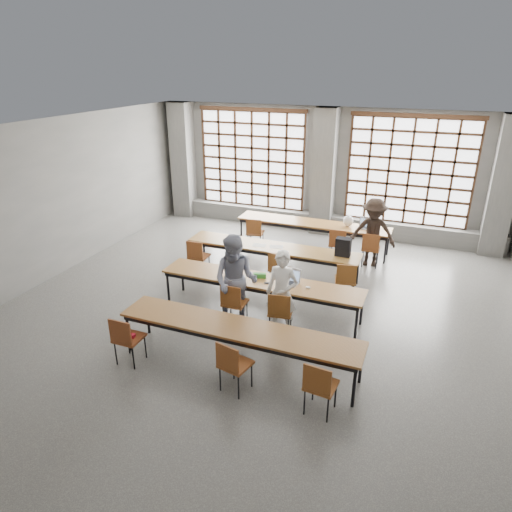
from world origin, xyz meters
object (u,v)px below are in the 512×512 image
at_px(chair_back_mid, 338,242).
at_px(plastic_bag, 348,221).
at_px(chair_near_right, 319,383).
at_px(desk_row_c, 261,283).
at_px(desk_row_d, 238,330).
at_px(chair_front_left, 233,300).
at_px(chair_mid_right, 346,278).
at_px(chair_mid_centre, 279,267).
at_px(student_female, 236,281).
at_px(chair_near_mid, 232,362).
at_px(phone, 268,283).
at_px(laptop_front, 290,279).
at_px(desk_row_b, 272,249).
at_px(chair_back_right, 371,246).
at_px(chair_near_left, 126,336).
at_px(chair_mid_left, 197,254).
at_px(chair_back_left, 255,231).
at_px(red_pouch, 129,335).
at_px(chair_front_right, 280,309).
at_px(desk_row_a, 313,225).
at_px(student_male, 282,293).
at_px(laptop_back, 366,225).
at_px(mouse, 308,287).
at_px(student_back, 373,233).

height_order(chair_back_mid, plastic_bag, plastic_bag).
bearing_deg(chair_near_right, desk_row_c, 126.98).
bearing_deg(desk_row_d, chair_front_left, 117.84).
distance_m(desk_row_d, chair_mid_right, 3.04).
distance_m(chair_mid_centre, student_female, 1.65).
xyz_separation_m(chair_near_mid, phone, (-0.28, 2.25, 0.20)).
bearing_deg(laptop_front, desk_row_b, 120.20).
height_order(chair_back_right, student_female, student_female).
xyz_separation_m(chair_back_right, laptop_front, (-1.10, -2.93, 0.25)).
xyz_separation_m(chair_near_left, student_female, (1.12, 1.85, 0.35)).
bearing_deg(chair_mid_left, chair_back_mid, 34.64).
relative_size(desk_row_d, chair_near_mid, 4.55).
height_order(chair_back_left, red_pouch, chair_back_left).
bearing_deg(chair_front_right, chair_back_right, 74.08).
relative_size(chair_mid_left, chair_mid_right, 1.00).
bearing_deg(desk_row_a, phone, -88.10).
bearing_deg(chair_near_left, phone, 54.56).
distance_m(desk_row_c, student_male, 0.79).
xyz_separation_m(desk_row_a, desk_row_d, (0.22, -5.39, 0.00)).
relative_size(desk_row_b, chair_back_right, 4.55).
xyz_separation_m(desk_row_a, chair_near_left, (-1.48, -6.02, -0.13)).
height_order(desk_row_a, plastic_bag, plastic_bag).
bearing_deg(chair_back_left, desk_row_b, -54.15).
bearing_deg(chair_mid_right, student_female, -137.76).
bearing_deg(chair_front_right, phone, 129.30).
height_order(chair_back_left, student_female, student_female).
bearing_deg(desk_row_d, chair_back_mid, 83.02).
distance_m(laptop_back, mouse, 3.82).
xyz_separation_m(chair_back_left, student_female, (1.03, -3.54, 0.35)).
distance_m(desk_row_c, chair_front_right, 0.89).
bearing_deg(chair_near_left, red_pouch, 90.30).
height_order(chair_front_right, red_pouch, chair_front_right).
xyz_separation_m(chair_front_left, phone, (0.48, 0.53, 0.20)).
bearing_deg(chair_near_left, laptop_back, 65.25).
height_order(chair_back_left, phone, chair_back_left).
bearing_deg(student_female, chair_back_mid, 66.27).
relative_size(desk_row_c, plastic_bag, 13.99).
height_order(chair_mid_left, student_male, student_male).
bearing_deg(plastic_bag, chair_mid_right, -79.46).
bearing_deg(red_pouch, chair_mid_centre, 66.95).
bearing_deg(chair_back_right, mouse, -103.04).
height_order(chair_back_right, mouse, chair_back_right).
xyz_separation_m(desk_row_d, mouse, (0.67, 1.70, 0.08)).
bearing_deg(chair_mid_right, chair_back_right, 83.78).
height_order(laptop_back, mouse, laptop_back).
xyz_separation_m(chair_mid_right, student_male, (-0.85, -1.58, 0.26)).
bearing_deg(red_pouch, desk_row_c, 57.94).
bearing_deg(chair_back_left, plastic_bag, 16.51).
xyz_separation_m(chair_front_right, chair_near_mid, (-0.15, -1.72, 0.00)).
relative_size(desk_row_b, student_back, 2.39).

